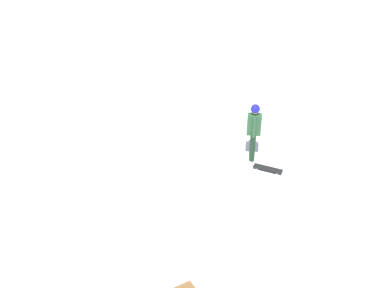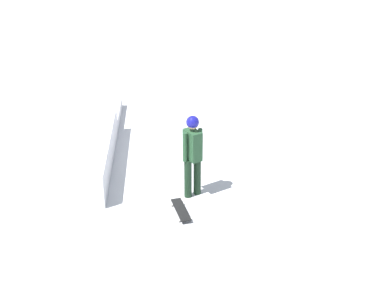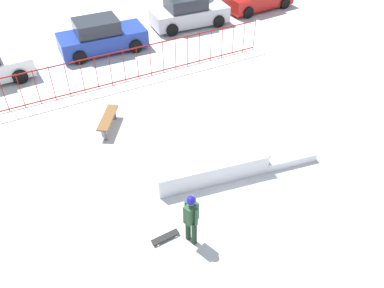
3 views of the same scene
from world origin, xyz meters
name	(u,v)px [view 2 (image 2 of 3)]	position (x,y,z in m)	size (l,w,h in m)	color
ground_plane	(69,158)	(0.00, 0.00, 0.00)	(60.00, 60.00, 0.00)	silver
skate_ramp	(56,145)	(0.13, 0.25, 0.32)	(5.87, 3.85, 0.74)	silver
skater	(193,150)	(-2.41, -2.22, 1.01)	(0.42, 0.43, 1.73)	black
skateboard	(181,210)	(-2.98, -1.80, 0.08)	(0.81, 0.28, 0.09)	black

